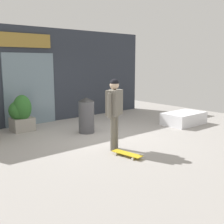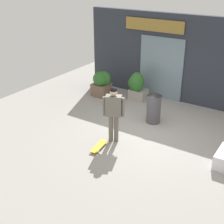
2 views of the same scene
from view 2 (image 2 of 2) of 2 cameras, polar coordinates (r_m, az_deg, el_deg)
ground_plane at (r=9.78m, az=5.85°, el=-3.84°), size 12.00×12.00×0.00m
building_facade at (r=11.85m, az=13.07°, el=9.24°), size 8.06×0.31×3.22m
skateboarder at (r=8.84m, az=0.29°, el=0.59°), size 0.58×0.43×1.70m
skateboard at (r=8.94m, az=-2.41°, el=-6.26°), size 0.33×0.77×0.08m
planter_box_left at (r=12.00m, az=4.56°, el=4.81°), size 0.73×0.67×1.11m
planter_box_right at (r=12.33m, az=-1.88°, el=5.34°), size 0.72×0.70×1.01m
trash_bin at (r=10.27m, az=7.62°, el=0.85°), size 0.47×0.47×1.06m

